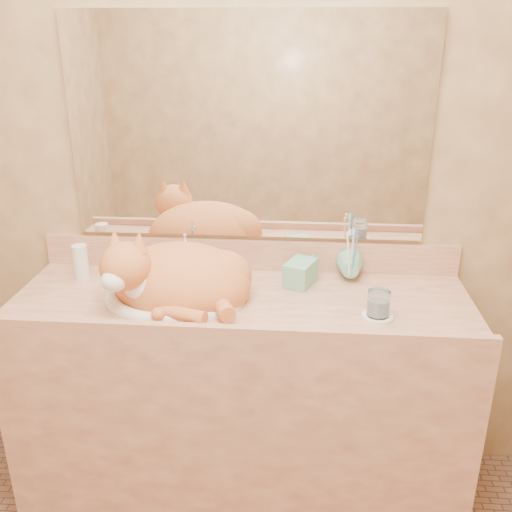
# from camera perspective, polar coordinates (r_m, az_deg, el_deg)

# --- Properties ---
(wall_back) EXTENTS (2.40, 0.02, 2.50)m
(wall_back) POSITION_cam_1_polar(r_m,az_deg,el_deg) (2.12, -0.80, 8.84)
(wall_back) COLOR olive
(wall_back) RESTS_ON ground
(vanity_counter) EXTENTS (1.60, 0.55, 0.85)m
(vanity_counter) POSITION_cam_1_polar(r_m,az_deg,el_deg) (2.21, -1.38, -14.16)
(vanity_counter) COLOR #9E6047
(vanity_counter) RESTS_ON floor
(mirror) EXTENTS (1.30, 0.02, 0.80)m
(mirror) POSITION_cam_1_polar(r_m,az_deg,el_deg) (2.08, -0.85, 12.53)
(mirror) COLOR white
(mirror) RESTS_ON wall_back
(sink_basin) EXTENTS (0.57, 0.51, 0.15)m
(sink_basin) POSITION_cam_1_polar(r_m,az_deg,el_deg) (1.98, -8.12, -2.24)
(sink_basin) COLOR white
(sink_basin) RESTS_ON vanity_counter
(faucet) EXTENTS (0.05, 0.11, 0.16)m
(faucet) POSITION_cam_1_polar(r_m,az_deg,el_deg) (2.15, -7.08, -0.16)
(faucet) COLOR white
(faucet) RESTS_ON vanity_counter
(cat) EXTENTS (0.55, 0.47, 0.27)m
(cat) POSITION_cam_1_polar(r_m,az_deg,el_deg) (1.97, -8.21, -1.96)
(cat) COLOR #C8602E
(cat) RESTS_ON sink_basin
(soap_dispenser) EXTENTS (0.12, 0.12, 0.20)m
(soap_dispenser) POSITION_cam_1_polar(r_m,az_deg,el_deg) (2.01, 3.76, -0.92)
(soap_dispenser) COLOR #73B898
(soap_dispenser) RESTS_ON vanity_counter
(toothbrush_cup) EXTENTS (0.11, 0.11, 0.10)m
(toothbrush_cup) POSITION_cam_1_polar(r_m,az_deg,el_deg) (2.11, 9.43, -1.58)
(toothbrush_cup) COLOR #73B898
(toothbrush_cup) RESTS_ON vanity_counter
(toothbrushes) EXTENTS (0.03, 0.03, 0.21)m
(toothbrushes) POSITION_cam_1_polar(r_m,az_deg,el_deg) (2.08, 9.56, 0.39)
(toothbrushes) COLOR white
(toothbrushes) RESTS_ON toothbrush_cup
(saucer) EXTENTS (0.10, 0.10, 0.01)m
(saucer) POSITION_cam_1_polar(r_m,az_deg,el_deg) (1.90, 12.04, -5.94)
(saucer) COLOR white
(saucer) RESTS_ON vanity_counter
(water_glass) EXTENTS (0.07, 0.07, 0.09)m
(water_glass) POSITION_cam_1_polar(r_m,az_deg,el_deg) (1.88, 12.16, -4.65)
(water_glass) COLOR silver
(water_glass) RESTS_ON saucer
(lotion_bottle) EXTENTS (0.05, 0.05, 0.13)m
(lotion_bottle) POSITION_cam_1_polar(r_m,az_deg,el_deg) (2.23, -17.12, -0.55)
(lotion_bottle) COLOR white
(lotion_bottle) RESTS_ON vanity_counter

